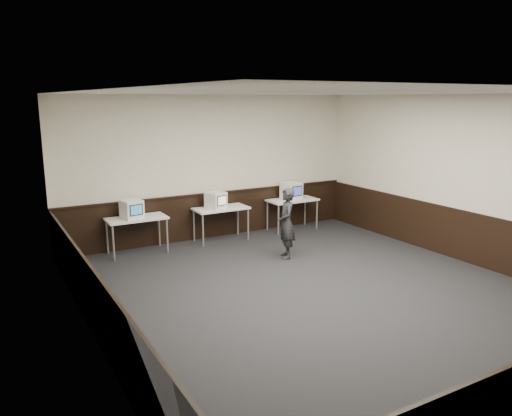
% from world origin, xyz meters
% --- Properties ---
extents(floor, '(8.00, 8.00, 0.00)m').
position_xyz_m(floor, '(0.00, 0.00, 0.00)').
color(floor, black).
rests_on(floor, ground).
extents(ceiling, '(8.00, 8.00, 0.00)m').
position_xyz_m(ceiling, '(0.00, 0.00, 3.20)').
color(ceiling, white).
rests_on(ceiling, back_wall).
extents(back_wall, '(7.00, 0.00, 7.00)m').
position_xyz_m(back_wall, '(0.00, 4.00, 1.60)').
color(back_wall, beige).
rests_on(back_wall, ground).
extents(left_wall, '(0.00, 8.00, 8.00)m').
position_xyz_m(left_wall, '(-3.50, 0.00, 1.60)').
color(left_wall, beige).
rests_on(left_wall, ground).
extents(right_wall, '(0.00, 8.00, 8.00)m').
position_xyz_m(right_wall, '(3.50, 0.00, 1.60)').
color(right_wall, beige).
rests_on(right_wall, ground).
extents(wainscot_back, '(6.98, 0.04, 1.00)m').
position_xyz_m(wainscot_back, '(0.00, 3.98, 0.50)').
color(wainscot_back, black).
rests_on(wainscot_back, back_wall).
extents(wainscot_left, '(0.04, 7.98, 1.00)m').
position_xyz_m(wainscot_left, '(-3.48, 0.00, 0.50)').
color(wainscot_left, black).
rests_on(wainscot_left, left_wall).
extents(wainscot_right, '(0.04, 7.98, 1.00)m').
position_xyz_m(wainscot_right, '(3.48, 0.00, 0.50)').
color(wainscot_right, black).
rests_on(wainscot_right, right_wall).
extents(wainscot_rail, '(6.98, 0.06, 0.04)m').
position_xyz_m(wainscot_rail, '(0.00, 3.96, 1.02)').
color(wainscot_rail, black).
rests_on(wainscot_rail, wainscot_back).
extents(desk_left, '(1.20, 0.60, 0.75)m').
position_xyz_m(desk_left, '(-1.90, 3.60, 0.68)').
color(desk_left, silver).
rests_on(desk_left, ground).
extents(desk_center, '(1.20, 0.60, 0.75)m').
position_xyz_m(desk_center, '(0.00, 3.60, 0.68)').
color(desk_center, silver).
rests_on(desk_center, ground).
extents(desk_right, '(1.20, 0.60, 0.75)m').
position_xyz_m(desk_right, '(1.90, 3.60, 0.68)').
color(desk_right, silver).
rests_on(desk_right, ground).
extents(emac_left, '(0.44, 0.46, 0.37)m').
position_xyz_m(emac_left, '(-1.99, 3.57, 0.94)').
color(emac_left, white).
rests_on(emac_left, desk_left).
extents(emac_center, '(0.46, 0.48, 0.36)m').
position_xyz_m(emac_center, '(-0.12, 3.59, 0.93)').
color(emac_center, white).
rests_on(emac_center, desk_center).
extents(emac_right, '(0.45, 0.47, 0.40)m').
position_xyz_m(emac_right, '(1.89, 3.64, 0.95)').
color(emac_right, white).
rests_on(emac_right, desk_right).
extents(person, '(0.51, 0.60, 1.40)m').
position_xyz_m(person, '(0.59, 1.84, 0.70)').
color(person, black).
rests_on(person, ground).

